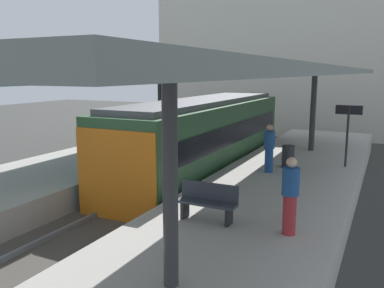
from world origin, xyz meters
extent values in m
plane|color=#383835|center=(0.00, 0.00, 0.00)|extent=(80.00, 80.00, 0.00)
cube|color=#ADA8A0|center=(-3.80, 0.00, 0.50)|extent=(4.40, 28.00, 1.00)
cube|color=#ADA8A0|center=(3.80, 0.00, 0.50)|extent=(4.40, 28.00, 1.00)
cube|color=#4C4742|center=(0.00, 0.00, 0.10)|extent=(3.20, 28.00, 0.20)
cube|color=slate|center=(-0.72, 0.00, 0.27)|extent=(0.08, 28.00, 0.14)
cube|color=slate|center=(0.72, 0.00, 0.27)|extent=(0.08, 28.00, 0.14)
cube|color=#2D5633|center=(0.00, 4.78, 1.65)|extent=(2.70, 11.97, 2.90)
cube|color=orange|center=(0.00, -1.23, 1.50)|extent=(2.65, 0.08, 2.60)
cube|color=black|center=(-1.37, 4.78, 2.00)|extent=(0.04, 11.01, 0.76)
cube|color=black|center=(1.37, 4.78, 2.00)|extent=(0.04, 11.01, 0.76)
cube|color=#515156|center=(0.00, 4.78, 3.20)|extent=(2.16, 11.37, 0.20)
cylinder|color=#333335|center=(-3.80, 7.70, 2.51)|extent=(0.24, 0.24, 3.01)
cube|color=slate|center=(-3.80, 1.40, 4.09)|extent=(4.18, 21.00, 0.16)
cylinder|color=#333335|center=(3.80, -4.90, 2.66)|extent=(0.24, 0.24, 3.31)
cylinder|color=#333335|center=(3.80, 7.70, 2.66)|extent=(0.24, 0.24, 3.31)
cube|color=slate|center=(3.80, 1.40, 4.39)|extent=(4.18, 21.00, 0.16)
cube|color=black|center=(2.61, -2.09, 1.20)|extent=(0.08, 0.32, 0.40)
cube|color=black|center=(3.71, -2.09, 1.20)|extent=(0.08, 0.32, 0.40)
cube|color=#2D333D|center=(3.16, -2.09, 1.43)|extent=(1.40, 0.40, 0.06)
cube|color=#2D333D|center=(3.16, -1.91, 1.66)|extent=(1.40, 0.06, 0.40)
cylinder|color=#262628|center=(5.46, 5.05, 2.10)|extent=(0.08, 0.08, 2.20)
cube|color=black|center=(5.46, 5.05, 3.05)|extent=(0.90, 0.06, 0.32)
cylinder|color=#2D2D30|center=(3.63, 3.99, 1.40)|extent=(0.44, 0.44, 0.80)
cylinder|color=navy|center=(3.19, 3.05, 1.42)|extent=(0.28, 0.28, 0.83)
cylinder|color=navy|center=(3.19, 3.05, 2.12)|extent=(0.36, 0.36, 0.58)
sphere|color=tan|center=(3.19, 3.05, 2.52)|extent=(0.22, 0.22, 0.22)
cylinder|color=maroon|center=(5.02, -2.00, 1.43)|extent=(0.28, 0.28, 0.86)
cylinder|color=navy|center=(5.02, -2.00, 2.14)|extent=(0.36, 0.36, 0.58)
sphere|color=beige|center=(5.02, -2.00, 2.54)|extent=(0.22, 0.22, 0.22)
cube|color=beige|center=(-0.31, 20.00, 5.50)|extent=(18.00, 6.00, 11.00)
camera|label=1|loc=(6.72, -10.12, 4.36)|focal=37.76mm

